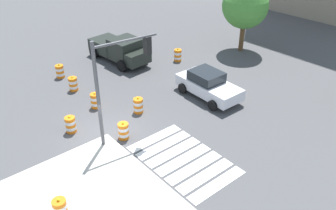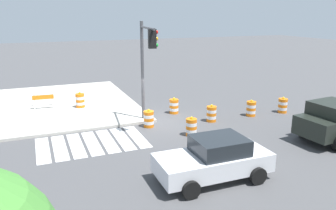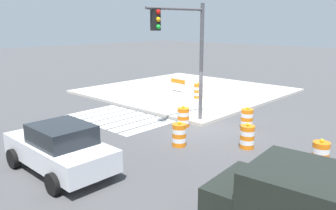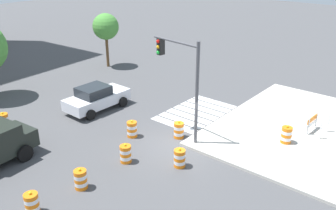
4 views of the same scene
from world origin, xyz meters
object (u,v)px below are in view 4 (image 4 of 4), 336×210
(traffic_barrel_near_corner, at_px, (179,130))
(traffic_barrel_lane_center, at_px, (126,154))
(sports_car, at_px, (96,98))
(traffic_barrel_median_far, at_px, (180,158))
(traffic_barrel_opposite_curb, at_px, (132,129))
(traffic_barrel_crosswalk_end, at_px, (4,121))
(street_tree_streetside_mid, at_px, (106,27))
(traffic_light_pole, at_px, (181,71))
(construction_barricade, at_px, (315,123))
(traffic_barrel_far_curb, at_px, (32,203))
(traffic_barrel_median_near, at_px, (81,179))
(traffic_barrel_on_sidewalk, at_px, (286,135))

(traffic_barrel_near_corner, distance_m, traffic_barrel_lane_center, 3.69)
(sports_car, height_order, traffic_barrel_median_far, sports_car)
(traffic_barrel_near_corner, relative_size, traffic_barrel_opposite_curb, 1.00)
(traffic_barrel_median_far, bearing_deg, traffic_barrel_crosswalk_end, 107.36)
(traffic_barrel_median_far, bearing_deg, traffic_barrel_near_corner, 38.56)
(street_tree_streetside_mid, bearing_deg, traffic_light_pole, -116.25)
(traffic_light_pole, bearing_deg, traffic_barrel_lane_center, 172.06)
(traffic_barrel_opposite_curb, distance_m, construction_barricade, 10.30)
(traffic_barrel_near_corner, height_order, construction_barricade, construction_barricade)
(traffic_barrel_lane_center, bearing_deg, sports_car, 61.24)
(sports_car, distance_m, construction_barricade, 13.40)
(sports_car, xyz_separation_m, traffic_barrel_far_curb, (-8.37, -5.94, -0.36))
(construction_barricade, bearing_deg, traffic_light_pole, 132.44)
(traffic_barrel_median_near, bearing_deg, traffic_barrel_median_far, -28.91)
(traffic_barrel_far_curb, xyz_separation_m, traffic_barrel_lane_center, (5.03, -0.14, 0.00))
(traffic_barrel_on_sidewalk, xyz_separation_m, street_tree_streetside_mid, (3.57, 18.07, 2.93))
(traffic_barrel_lane_center, relative_size, construction_barricade, 0.78)
(traffic_barrel_near_corner, height_order, traffic_barrel_median_near, same)
(traffic_barrel_median_near, distance_m, street_tree_streetside_mid, 18.42)
(traffic_barrel_far_curb, relative_size, traffic_barrel_lane_center, 1.00)
(construction_barricade, xyz_separation_m, street_tree_streetside_mid, (1.37, 18.80, 2.81))
(traffic_light_pole, height_order, street_tree_streetside_mid, traffic_light_pole)
(traffic_barrel_far_curb, height_order, construction_barricade, construction_barricade)
(sports_car, relative_size, traffic_barrel_crosswalk_end, 4.24)
(sports_car, bearing_deg, traffic_barrel_near_corner, -87.14)
(traffic_barrel_crosswalk_end, bearing_deg, street_tree_streetside_mid, 20.26)
(traffic_barrel_near_corner, xyz_separation_m, traffic_barrel_far_curb, (-8.69, 0.61, 0.00))
(traffic_barrel_median_far, bearing_deg, traffic_barrel_opposite_curb, 79.50)
(traffic_barrel_median_near, xyz_separation_m, traffic_barrel_on_sidewalk, (9.41, -5.38, 0.15))
(traffic_barrel_median_near, bearing_deg, traffic_barrel_crosswalk_end, 84.11)
(traffic_barrel_far_curb, bearing_deg, traffic_barrel_on_sidewalk, -25.41)
(traffic_light_pole, relative_size, street_tree_streetside_mid, 1.17)
(traffic_barrel_crosswalk_end, xyz_separation_m, street_tree_streetside_mid, (12.14, 4.48, 3.08))
(traffic_barrel_median_near, bearing_deg, street_tree_streetside_mid, 44.34)
(traffic_barrel_far_curb, bearing_deg, traffic_barrel_near_corner, -4.01)
(sports_car, relative_size, street_tree_streetside_mid, 0.92)
(traffic_barrel_crosswalk_end, relative_size, traffic_barrel_median_near, 1.00)
(traffic_barrel_crosswalk_end, xyz_separation_m, construction_barricade, (10.77, -14.32, 0.27))
(traffic_barrel_median_far, height_order, street_tree_streetside_mid, street_tree_streetside_mid)
(traffic_barrel_opposite_curb, distance_m, street_tree_streetside_mid, 14.06)
(traffic_barrel_median_near, xyz_separation_m, traffic_barrel_opposite_curb, (4.85, 1.65, 0.00))
(traffic_barrel_crosswalk_end, distance_m, traffic_barrel_far_curb, 8.62)
(sports_car, distance_m, traffic_barrel_crosswalk_end, 5.67)
(sports_car, bearing_deg, traffic_barrel_crosswalk_end, 158.18)
(traffic_barrel_median_far, xyz_separation_m, traffic_barrel_on_sidewalk, (5.29, -3.10, 0.15))
(traffic_barrel_far_curb, distance_m, construction_barricade, 15.24)
(traffic_barrel_median_near, relative_size, street_tree_streetside_mid, 0.22)
(traffic_barrel_near_corner, relative_size, traffic_barrel_median_far, 1.00)
(traffic_barrel_lane_center, bearing_deg, traffic_barrel_near_corner, -7.26)
(traffic_barrel_median_near, height_order, traffic_barrel_far_curb, same)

